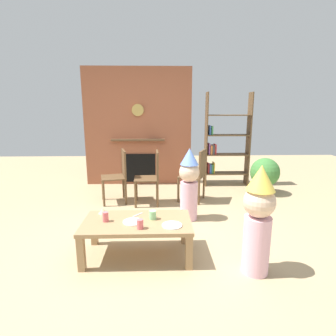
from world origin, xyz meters
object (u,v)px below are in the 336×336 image
(paper_cup_near_left, at_px, (153,215))
(child_in_pink, at_px, (189,182))
(birthday_cake_slice, at_px, (103,211))
(child_with_cone_hat, at_px, (258,218))
(dining_chair_middle, at_px, (152,174))
(bookshelf, at_px, (224,145))
(paper_cup_center, at_px, (140,224))
(coffee_table, at_px, (137,226))
(dining_chair_left, at_px, (119,173))
(paper_plate_front, at_px, (172,225))
(paper_cup_near_right, at_px, (106,217))
(paper_plate_rear, at_px, (133,222))
(potted_plant_tall, at_px, (265,174))
(dining_chair_right, at_px, (197,172))

(paper_cup_near_left, xyz_separation_m, child_in_pink, (0.50, 0.94, 0.10))
(birthday_cake_slice, xyz_separation_m, child_with_cone_hat, (1.59, -0.57, 0.14))
(dining_chair_middle, bearing_deg, bookshelf, -144.33)
(paper_cup_center, bearing_deg, coffee_table, 103.96)
(dining_chair_left, relative_size, dining_chair_middle, 1.00)
(paper_plate_front, bearing_deg, paper_cup_near_right, 169.28)
(birthday_cake_slice, xyz_separation_m, dining_chair_middle, (0.53, 1.42, 0.08))
(paper_cup_center, bearing_deg, paper_cup_near_left, 62.62)
(paper_cup_center, xyz_separation_m, dining_chair_middle, (0.07, 1.83, 0.06))
(paper_cup_center, distance_m, dining_chair_middle, 1.84)
(birthday_cake_slice, xyz_separation_m, child_in_pink, (1.08, 0.76, 0.12))
(paper_plate_rear, distance_m, dining_chair_left, 1.86)
(child_in_pink, bearing_deg, bookshelf, -172.82)
(paper_cup_near_left, xyz_separation_m, paper_plate_rear, (-0.21, -0.08, -0.04))
(child_in_pink, height_order, potted_plant_tall, child_in_pink)
(paper_cup_near_right, xyz_separation_m, child_in_pink, (1.00, 0.99, 0.09))
(child_with_cone_hat, relative_size, potted_plant_tall, 1.59)
(paper_plate_rear, xyz_separation_m, birthday_cake_slice, (-0.37, 0.26, 0.02))
(paper_plate_rear, bearing_deg, paper_plate_front, -13.77)
(paper_cup_near_left, bearing_deg, coffee_table, -164.81)
(dining_chair_left, height_order, dining_chair_middle, same)
(child_in_pink, xyz_separation_m, potted_plant_tall, (1.55, 1.16, -0.16))
(paper_cup_near_right, distance_m, birthday_cake_slice, 0.24)
(paper_cup_near_right, height_order, paper_plate_front, paper_cup_near_right)
(paper_cup_near_right, height_order, dining_chair_left, dining_chair_left)
(bookshelf, relative_size, potted_plant_tall, 2.79)
(bookshelf, distance_m, paper_cup_center, 3.35)
(birthday_cake_slice, bearing_deg, dining_chair_right, 49.87)
(paper_cup_center, xyz_separation_m, paper_plate_front, (0.32, 0.05, -0.04))
(coffee_table, relative_size, dining_chair_left, 1.29)
(paper_cup_near_left, height_order, paper_plate_front, paper_cup_near_left)
(coffee_table, bearing_deg, paper_cup_center, -76.04)
(dining_chair_left, distance_m, dining_chair_right, 1.33)
(paper_cup_near_right, bearing_deg, paper_cup_near_left, 5.24)
(child_in_pink, bearing_deg, paper_plate_front, 19.20)
(dining_chair_right, bearing_deg, paper_cup_near_left, 89.64)
(paper_plate_front, distance_m, dining_chair_left, 2.08)
(dining_chair_left, bearing_deg, birthday_cake_slice, 77.60)
(coffee_table, xyz_separation_m, dining_chair_middle, (0.11, 1.65, 0.17))
(dining_chair_right, bearing_deg, birthday_cake_slice, 72.04)
(paper_cup_near_left, distance_m, paper_cup_center, 0.26)
(paper_plate_rear, xyz_separation_m, dining_chair_right, (0.92, 1.80, 0.10))
(dining_chair_left, bearing_deg, dining_chair_middle, 153.47)
(bookshelf, relative_size, paper_plate_rear, 9.07)
(paper_plate_front, height_order, potted_plant_tall, potted_plant_tall)
(child_in_pink, xyz_separation_m, dining_chair_right, (0.22, 0.78, -0.04))
(coffee_table, bearing_deg, paper_cup_near_right, -179.92)
(child_in_pink, bearing_deg, paper_plate_rear, -0.77)
(coffee_table, distance_m, paper_plate_front, 0.40)
(paper_plate_rear, height_order, dining_chair_left, dining_chair_left)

